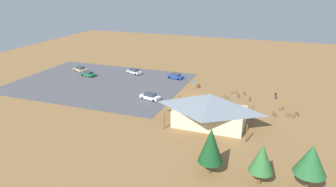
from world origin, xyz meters
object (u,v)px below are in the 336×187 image
Objects in this scene: bike_pavilion at (210,108)px; car_tan_mid_lot at (80,69)px; trash_bin at (198,86)px; bicycle_white_yard_right at (210,102)px; bicycle_purple_front_row at (244,93)px; bicycle_blue_lone_west at (239,96)px; lot_sign at (193,84)px; pine_center at (211,145)px; bicycle_black_yard_left at (250,99)px; car_blue_by_curb at (175,76)px; car_green_back_corner at (88,74)px; bicycle_yellow_lone_east at (226,97)px; bicycle_white_yard_front at (282,108)px; pine_far_east at (262,158)px; visitor_near_lot at (276,95)px; bicycle_red_mid_cluster at (297,114)px; bicycle_silver_by_bin at (274,114)px; car_white_front_row at (150,96)px; car_silver_far_end at (134,71)px; bicycle_orange_yard_center at (234,92)px; pine_midwest at (311,160)px; bicycle_teal_edge_south at (291,115)px; bicycle_green_trailside at (230,106)px.

bike_pavilion reaches higher than car_tan_mid_lot.
bicycle_white_yard_right is (-5.08, 9.29, -0.10)m from trash_bin.
bicycle_blue_lone_west is at bearing 65.30° from bicycle_purple_front_row.
bicycle_blue_lone_west is (-10.28, 3.45, -0.09)m from trash_bin.
pine_center reaches higher than lot_sign.
bike_pavilion reaches higher than bicycle_black_yard_left.
car_blue_by_curb is at bearing -25.88° from bicycle_black_yard_left.
bike_pavilion is at bearing 153.86° from car_green_back_corner.
bicycle_yellow_lone_east is 0.87× the size of bicycle_white_yard_front.
bicycle_white_yard_right is at bearing 5.62° from bicycle_white_yard_front.
pine_far_east is 33.13m from visitor_near_lot.
bicycle_red_mid_cluster is at bearing 145.35° from bicycle_white_yard_front.
bicycle_purple_front_row is (-11.28, 1.28, -0.10)m from trash_bin.
bicycle_silver_by_bin is (-5.36, 6.82, -0.00)m from bicycle_black_yard_left.
bicycle_purple_front_row is (-0.40, -33.54, -3.92)m from pine_center.
bicycle_yellow_lone_east is at bearing -121.98° from bicycle_white_yard_right.
car_white_front_row reaches higher than bicycle_black_yard_left.
car_silver_far_end reaches higher than bicycle_purple_front_row.
car_blue_by_curb is (30.17, -15.01, 0.37)m from bicycle_red_mid_cluster.
visitor_near_lot is (4.33, -7.93, 0.56)m from bicycle_red_mid_cluster.
bicycle_purple_front_row is at bearing -176.78° from bicycle_orange_yard_center.
car_tan_mid_lot reaches higher than car_green_back_corner.
car_blue_by_curb reaches higher than bicycle_white_yard_front.
pine_midwest reaches higher than bicycle_orange_yard_center.
car_green_back_corner is 25.53m from car_white_front_row.
bicycle_green_trailside is at bearing -3.81° from bicycle_teal_edge_south.
trash_bin is 0.54× the size of bicycle_teal_edge_south.
bicycle_purple_front_row is at bearing -177.30° from lot_sign.
bicycle_blue_lone_west reaches higher than bicycle_red_mid_cluster.
car_silver_far_end is (25.19, -14.73, 0.42)m from bicycle_white_yard_right.
pine_center is (-3.52, 15.06, 1.01)m from bike_pavilion.
car_tan_mid_lot is (46.64, -37.00, -3.49)m from pine_center.
pine_center is at bearing 114.96° from car_blue_by_curb.
bicycle_green_trailside is at bearing 167.35° from bicycle_white_yard_right.
pine_center is at bearing 93.23° from bicycle_orange_yard_center.
bicycle_purple_front_row is (10.03, -9.78, -0.02)m from bicycle_teal_edge_south.
pine_far_east reaches higher than bicycle_orange_yard_center.
trash_bin is at bearing -18.57° from bicycle_blue_lone_west.
bicycle_orange_yard_center is at bearing -116.37° from bicycle_white_yard_right.
bicycle_silver_by_bin reaches higher than bicycle_teal_edge_south.
bicycle_white_yard_front is at bearing -135.77° from bike_pavilion.
bicycle_green_trailside is at bearing 164.60° from car_tan_mid_lot.
car_silver_far_end is (29.54, -15.70, 0.41)m from bicycle_green_trailside.
car_tan_mid_lot is at bearing -15.69° from bicycle_white_yard_right.
car_tan_mid_lot is at bearing -34.88° from pine_far_east.
bicycle_yellow_lone_east is 0.83× the size of bicycle_red_mid_cluster.
car_blue_by_curb is at bearing -29.19° from bicycle_teal_edge_south.
bicycle_red_mid_cluster is at bearing -178.17° from bicycle_green_trailside.
car_white_front_row is at bearing 3.47° from bicycle_red_mid_cluster.
pine_center reaches higher than bicycle_black_yard_left.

